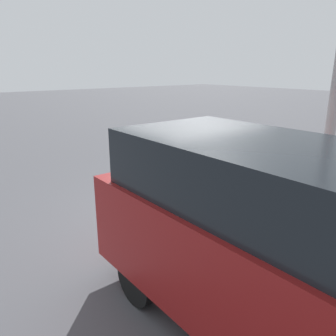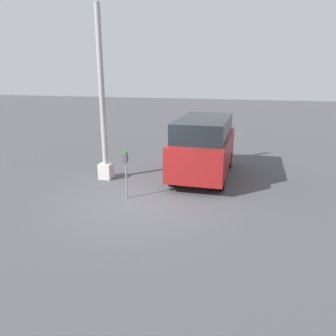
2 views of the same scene
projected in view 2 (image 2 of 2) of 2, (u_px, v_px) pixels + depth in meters
name	position (u px, v px, depth m)	size (l,w,h in m)	color
ground_plane	(136.00, 203.00, 9.61)	(80.00, 80.00, 0.00)	#4C4C51
parking_meter_near	(126.00, 164.00, 9.65)	(0.21, 0.13, 1.47)	gray
parking_meter_far	(171.00, 132.00, 14.62)	(0.21, 0.13, 1.49)	gray
lamp_post	(103.00, 119.00, 11.23)	(0.44, 0.44, 5.80)	beige
parked_van	(204.00, 145.00, 11.76)	(4.45, 1.84, 2.15)	maroon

